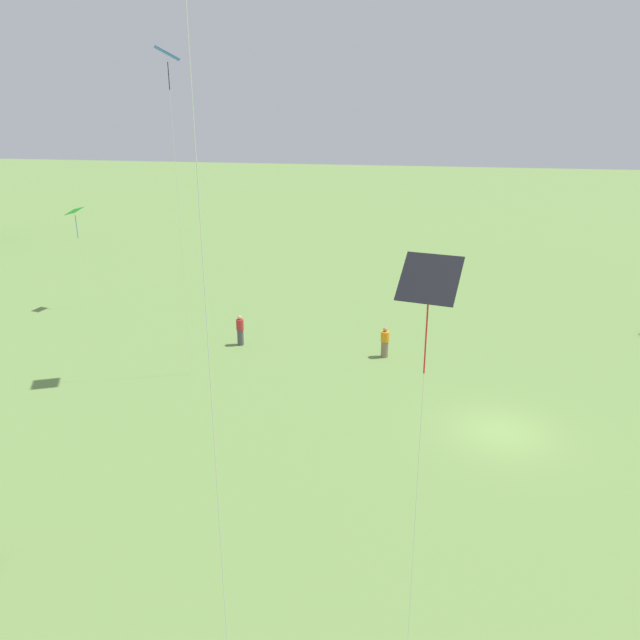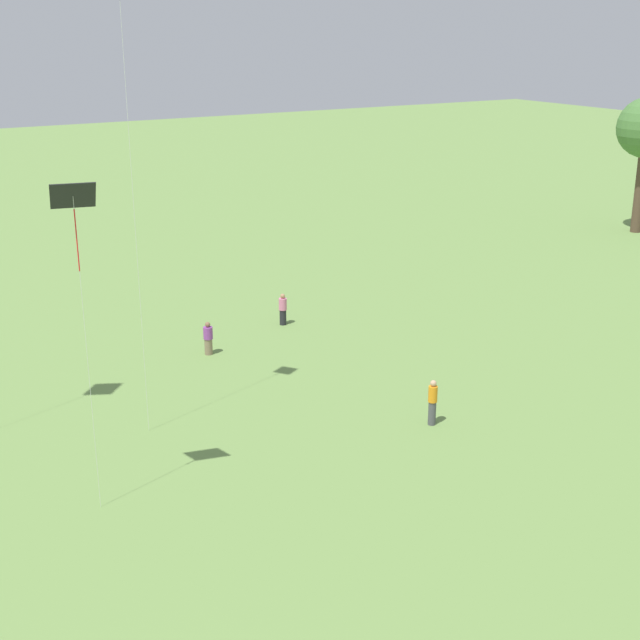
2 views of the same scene
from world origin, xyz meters
name	(u,v)px [view 1 (image 1 of 2)]	position (x,y,z in m)	size (l,w,h in m)	color
ground_plane	(501,432)	(0.00, 0.00, 0.00)	(240.00, 240.00, 0.00)	#6B8E47
person_1	(385,343)	(7.45, 5.70, 0.85)	(0.67, 0.67, 1.74)	#847056
person_4	(240,330)	(7.70, 14.13, 0.89)	(0.58, 0.58, 1.81)	#4C4C51
kite_0	(75,214)	(12.50, 26.77, 6.47)	(1.08, 0.99, 6.92)	green
kite_1	(429,290)	(-11.89, 3.31, 9.65)	(1.19, 1.43, 10.32)	black
kite_4	(168,66)	(3.17, 15.40, 14.95)	(1.52, 1.47, 15.73)	blue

